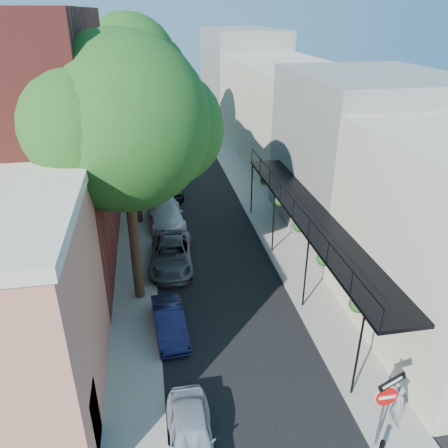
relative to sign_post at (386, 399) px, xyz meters
name	(u,v)px	position (x,y,z in m)	size (l,w,h in m)	color
road_surface	(183,161)	(-3.16, 29.03, -2.03)	(6.00, 64.00, 0.01)	black
sidewalk_left	(137,163)	(-7.16, 29.03, -1.98)	(2.00, 64.00, 0.12)	gray
sidewalk_right	(228,158)	(0.84, 29.03, -1.98)	(2.00, 64.00, 0.12)	gray
buildings_left	(62,111)	(-12.46, 27.79, 2.90)	(10.10, 59.10, 12.00)	tan
buildings_right	(286,107)	(5.83, 28.51, 2.39)	(9.80, 55.00, 10.00)	beige
sign_post	(386,399)	(0.00, 0.00, 0.00)	(0.89, 0.17, 2.99)	#595B60
oak_near	(134,125)	(-6.53, 9.29, 5.84)	(7.48, 6.80, 11.42)	#362115
oak_mid	(136,107)	(-6.58, 17.26, 5.02)	(6.60, 6.00, 10.20)	#362115
oak_far	(136,66)	(-6.51, 26.30, 6.22)	(7.70, 7.00, 11.90)	#362115
parked_car_a	(191,435)	(-5.46, 0.95, -1.45)	(1.38, 3.43, 1.17)	#A7ADB8
parked_car_b	(170,322)	(-5.76, 6.33, -1.48)	(1.18, 3.39, 1.12)	#111336
parked_car_c	(172,255)	(-5.31, 11.59, -1.39)	(2.15, 4.67, 1.30)	#515358
parked_car_d	(166,213)	(-5.33, 16.64, -1.33)	(1.97, 4.84, 1.40)	silver
parked_car_e	(171,185)	(-4.70, 21.40, -1.34)	(1.64, 4.08, 1.39)	black
parked_car_f	(169,166)	(-4.56, 25.76, -1.37)	(1.41, 4.05, 1.33)	slate
pedestrian	(398,406)	(0.93, 0.62, -1.13)	(0.57, 0.38, 1.57)	slate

